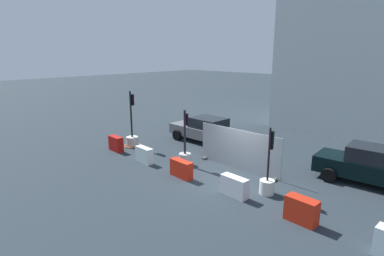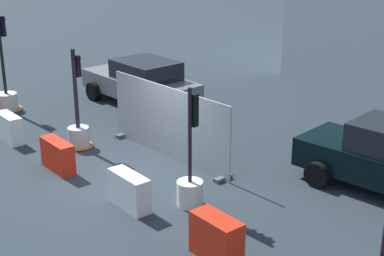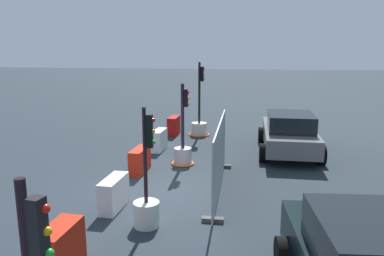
% 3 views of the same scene
% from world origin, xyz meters
% --- Properties ---
extents(ground_plane, '(120.00, 120.00, 0.00)m').
position_xyz_m(ground_plane, '(0.00, 0.00, 0.00)').
color(ground_plane, '#273038').
extents(traffic_light_0, '(0.95, 0.95, 3.24)m').
position_xyz_m(traffic_light_0, '(-6.78, 0.01, 0.48)').
color(traffic_light_0, beige).
rests_on(traffic_light_0, ground_plane).
extents(traffic_light_1, '(0.76, 0.76, 2.72)m').
position_xyz_m(traffic_light_1, '(-2.38, -0.00, 0.46)').
color(traffic_light_1, '#B6AEAF').
rests_on(traffic_light_1, ground_plane).
extents(traffic_light_2, '(0.57, 0.57, 2.66)m').
position_xyz_m(traffic_light_2, '(2.19, -0.05, 0.51)').
color(traffic_light_2, silver).
rests_on(traffic_light_2, ground_plane).
extents(construction_barrier_0, '(1.03, 0.44, 0.82)m').
position_xyz_m(construction_barrier_0, '(-6.72, -1.14, 0.41)').
color(construction_barrier_0, '#B1140F').
rests_on(construction_barrier_0, ground_plane).
extents(construction_barrier_1, '(1.10, 0.42, 0.78)m').
position_xyz_m(construction_barrier_1, '(-4.07, -1.20, 0.39)').
color(construction_barrier_1, silver).
rests_on(construction_barrier_1, ground_plane).
extents(construction_barrier_2, '(1.17, 0.43, 0.77)m').
position_xyz_m(construction_barrier_2, '(-1.40, -1.22, 0.38)').
color(construction_barrier_2, red).
rests_on(construction_barrier_2, ground_plane).
extents(construction_barrier_3, '(1.13, 0.45, 0.78)m').
position_xyz_m(construction_barrier_3, '(1.39, -1.09, 0.39)').
color(construction_barrier_3, silver).
rests_on(construction_barrier_3, ground_plane).
extents(construction_barrier_4, '(1.05, 0.52, 0.84)m').
position_xyz_m(construction_barrier_4, '(4.08, -1.12, 0.42)').
color(construction_barrier_4, red).
rests_on(construction_barrier_4, ground_plane).
extents(car_black_sedan, '(4.21, 2.24, 1.62)m').
position_xyz_m(car_black_sedan, '(4.72, 3.74, 0.79)').
color(car_black_sedan, black).
rests_on(car_black_sedan, ground_plane).
extents(car_grey_saloon, '(4.45, 2.25, 1.54)m').
position_xyz_m(car_grey_saloon, '(-4.33, 3.66, 0.77)').
color(car_grey_saloon, slate).
rests_on(car_grey_saloon, ground_plane).
extents(site_fence_panel, '(4.45, 0.50, 1.90)m').
position_xyz_m(site_fence_panel, '(-0.21, 1.37, 0.91)').
color(site_fence_panel, '#9CA4AA').
rests_on(site_fence_panel, ground_plane).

